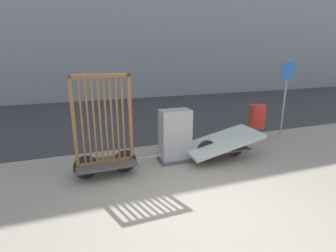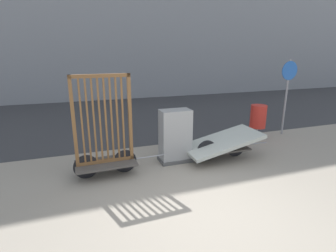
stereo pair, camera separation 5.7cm
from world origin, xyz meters
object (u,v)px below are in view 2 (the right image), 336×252
bike_cart_with_mattress (222,143)px  trash_bin (258,116)px  utility_cabinet (175,138)px  sign_post (287,86)px  bike_cart_with_bedframe (105,142)px

bike_cart_with_mattress → trash_bin: bearing=31.2°
bike_cart_with_mattress → utility_cabinet: size_ratio=1.78×
bike_cart_with_mattress → sign_post: bearing=21.9°
utility_cabinet → sign_post: (4.02, 0.88, 0.95)m
bike_cart_with_mattress → sign_post: sign_post is taller
bike_cart_with_mattress → trash_bin: size_ratio=2.22×
bike_cart_with_bedframe → bike_cart_with_mattress: 2.82m
bike_cart_with_mattress → utility_cabinet: 1.18m
sign_post → bike_cart_with_bedframe: bearing=-168.9°
bike_cart_with_bedframe → utility_cabinet: 1.68m
bike_cart_with_mattress → utility_cabinet: (-1.14, 0.23, 0.20)m
utility_cabinet → sign_post: size_ratio=0.54×
bike_cart_with_bedframe → trash_bin: size_ratio=2.11×
bike_cart_with_mattress → trash_bin: trash_bin is taller
trash_bin → sign_post: size_ratio=0.43×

